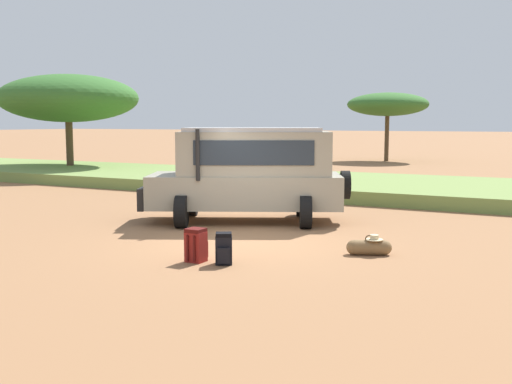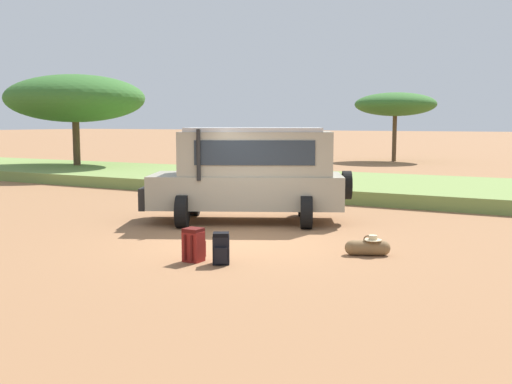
{
  "view_description": "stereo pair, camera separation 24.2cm",
  "coord_description": "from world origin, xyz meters",
  "px_view_note": "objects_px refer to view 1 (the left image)",
  "views": [
    {
      "loc": [
        6.14,
        -11.22,
        2.59
      ],
      "look_at": [
        -0.07,
        0.79,
        1.0
      ],
      "focal_mm": 42.0,
      "sensor_mm": 36.0,
      "label": 1
    },
    {
      "loc": [
        6.35,
        -11.1,
        2.59
      ],
      "look_at": [
        -0.07,
        0.79,
        1.0
      ],
      "focal_mm": 42.0,
      "sensor_mm": 36.0,
      "label": 2
    }
  ],
  "objects_px": {
    "acacia_tree_far_left": "(68,99)",
    "acacia_tree_left_mid": "(388,105)",
    "backpack_beside_front_wheel": "(224,249)",
    "backpack_cluster_center": "(196,245)",
    "safari_vehicle": "(249,172)",
    "duffel_bag_low_black_case": "(369,247)"
  },
  "relations": [
    {
      "from": "acacia_tree_far_left",
      "to": "acacia_tree_left_mid",
      "type": "bearing_deg",
      "value": 56.69
    },
    {
      "from": "backpack_beside_front_wheel",
      "to": "acacia_tree_far_left",
      "type": "xyz_separation_m",
      "value": [
        -16.37,
        12.84,
        3.44
      ]
    },
    {
      "from": "backpack_cluster_center",
      "to": "backpack_beside_front_wheel",
      "type": "bearing_deg",
      "value": 4.61
    },
    {
      "from": "safari_vehicle",
      "to": "backpack_cluster_center",
      "type": "distance_m",
      "value": 4.69
    },
    {
      "from": "acacia_tree_left_mid",
      "to": "backpack_beside_front_wheel",
      "type": "bearing_deg",
      "value": -80.31
    },
    {
      "from": "duffel_bag_low_black_case",
      "to": "acacia_tree_left_mid",
      "type": "distance_m",
      "value": 29.13
    },
    {
      "from": "acacia_tree_left_mid",
      "to": "backpack_cluster_center",
      "type": "bearing_deg",
      "value": -81.38
    },
    {
      "from": "safari_vehicle",
      "to": "backpack_beside_front_wheel",
      "type": "xyz_separation_m",
      "value": [
        1.8,
        -4.37,
        -1.01
      ]
    },
    {
      "from": "safari_vehicle",
      "to": "acacia_tree_left_mid",
      "type": "xyz_separation_m",
      "value": [
        -3.32,
        25.6,
        2.42
      ]
    },
    {
      "from": "acacia_tree_left_mid",
      "to": "acacia_tree_far_left",
      "type": "bearing_deg",
      "value": -123.31
    },
    {
      "from": "safari_vehicle",
      "to": "duffel_bag_low_black_case",
      "type": "distance_m",
      "value": 4.74
    },
    {
      "from": "safari_vehicle",
      "to": "acacia_tree_left_mid",
      "type": "height_order",
      "value": "acacia_tree_left_mid"
    },
    {
      "from": "backpack_beside_front_wheel",
      "to": "duffel_bag_low_black_case",
      "type": "distance_m",
      "value": 2.91
    },
    {
      "from": "duffel_bag_low_black_case",
      "to": "acacia_tree_left_mid",
      "type": "xyz_separation_m",
      "value": [
        -7.24,
        27.99,
        3.56
      ]
    },
    {
      "from": "duffel_bag_low_black_case",
      "to": "acacia_tree_far_left",
      "type": "relative_size",
      "value": 0.12
    },
    {
      "from": "acacia_tree_left_mid",
      "to": "duffel_bag_low_black_case",
      "type": "bearing_deg",
      "value": -75.49
    },
    {
      "from": "backpack_beside_front_wheel",
      "to": "acacia_tree_far_left",
      "type": "height_order",
      "value": "acacia_tree_far_left"
    },
    {
      "from": "acacia_tree_far_left",
      "to": "acacia_tree_left_mid",
      "type": "height_order",
      "value": "acacia_tree_far_left"
    },
    {
      "from": "safari_vehicle",
      "to": "backpack_beside_front_wheel",
      "type": "bearing_deg",
      "value": -67.62
    },
    {
      "from": "duffel_bag_low_black_case",
      "to": "acacia_tree_left_mid",
      "type": "relative_size",
      "value": 0.16
    },
    {
      "from": "safari_vehicle",
      "to": "backpack_beside_front_wheel",
      "type": "distance_m",
      "value": 4.83
    },
    {
      "from": "backpack_beside_front_wheel",
      "to": "duffel_bag_low_black_case",
      "type": "relative_size",
      "value": 0.7
    }
  ]
}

